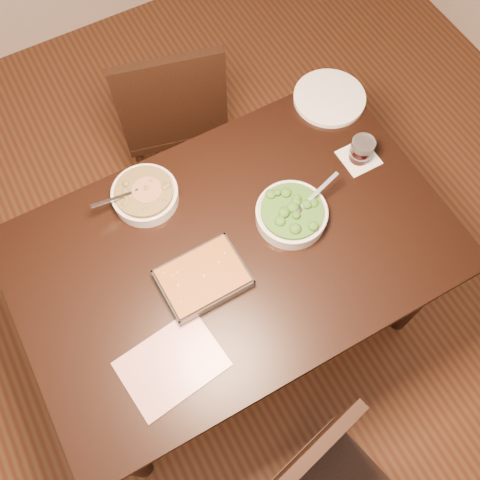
{
  "coord_description": "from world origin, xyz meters",
  "views": [
    {
      "loc": [
        -0.33,
        -0.63,
        2.32
      ],
      "look_at": [
        0.02,
        -0.0,
        0.8
      ],
      "focal_mm": 40.0,
      "sensor_mm": 36.0,
      "label": 1
    }
  ],
  "objects_px": {
    "stew_bowl": "(145,194)",
    "wine_tumbler": "(362,150)",
    "baking_dish": "(203,278)",
    "chair_far": "(172,110)",
    "dinner_plate": "(329,98)",
    "broccoli_bowl": "(292,214)",
    "table": "(234,260)"
  },
  "relations": [
    {
      "from": "stew_bowl",
      "to": "broccoli_bowl",
      "type": "bearing_deg",
      "value": -37.7
    },
    {
      "from": "baking_dish",
      "to": "chair_far",
      "type": "bearing_deg",
      "value": 71.33
    },
    {
      "from": "stew_bowl",
      "to": "dinner_plate",
      "type": "relative_size",
      "value": 0.94
    },
    {
      "from": "wine_tumbler",
      "to": "chair_far",
      "type": "relative_size",
      "value": 0.1
    },
    {
      "from": "stew_bowl",
      "to": "wine_tumbler",
      "type": "xyz_separation_m",
      "value": [
        0.72,
        -0.21,
        0.02
      ]
    },
    {
      "from": "table",
      "to": "chair_far",
      "type": "relative_size",
      "value": 1.55
    },
    {
      "from": "table",
      "to": "dinner_plate",
      "type": "height_order",
      "value": "dinner_plate"
    },
    {
      "from": "broccoli_bowl",
      "to": "stew_bowl",
      "type": "bearing_deg",
      "value": 142.3
    },
    {
      "from": "wine_tumbler",
      "to": "dinner_plate",
      "type": "relative_size",
      "value": 0.34
    },
    {
      "from": "broccoli_bowl",
      "to": "baking_dish",
      "type": "relative_size",
      "value": 1.0
    },
    {
      "from": "stew_bowl",
      "to": "baking_dish",
      "type": "xyz_separation_m",
      "value": [
        0.03,
        -0.36,
        -0.01
      ]
    },
    {
      "from": "stew_bowl",
      "to": "broccoli_bowl",
      "type": "xyz_separation_m",
      "value": [
        0.39,
        -0.3,
        0.0
      ]
    },
    {
      "from": "stew_bowl",
      "to": "dinner_plate",
      "type": "height_order",
      "value": "stew_bowl"
    },
    {
      "from": "dinner_plate",
      "to": "wine_tumbler",
      "type": "bearing_deg",
      "value": -100.74
    },
    {
      "from": "stew_bowl",
      "to": "wine_tumbler",
      "type": "distance_m",
      "value": 0.75
    },
    {
      "from": "wine_tumbler",
      "to": "chair_far",
      "type": "height_order",
      "value": "chair_far"
    },
    {
      "from": "dinner_plate",
      "to": "chair_far",
      "type": "distance_m",
      "value": 0.69
    },
    {
      "from": "chair_far",
      "to": "table",
      "type": "bearing_deg",
      "value": 94.74
    },
    {
      "from": "baking_dish",
      "to": "stew_bowl",
      "type": "bearing_deg",
      "value": 94.21
    },
    {
      "from": "broccoli_bowl",
      "to": "baking_dish",
      "type": "distance_m",
      "value": 0.36
    },
    {
      "from": "baking_dish",
      "to": "dinner_plate",
      "type": "distance_m",
      "value": 0.85
    },
    {
      "from": "table",
      "to": "stew_bowl",
      "type": "xyz_separation_m",
      "value": [
        -0.17,
        0.3,
        0.13
      ]
    },
    {
      "from": "stew_bowl",
      "to": "baking_dish",
      "type": "distance_m",
      "value": 0.36
    },
    {
      "from": "broccoli_bowl",
      "to": "chair_far",
      "type": "relative_size",
      "value": 0.3
    },
    {
      "from": "wine_tumbler",
      "to": "chair_far",
      "type": "xyz_separation_m",
      "value": [
        -0.42,
        0.7,
        -0.29
      ]
    },
    {
      "from": "stew_bowl",
      "to": "wine_tumbler",
      "type": "height_order",
      "value": "wine_tumbler"
    },
    {
      "from": "wine_tumbler",
      "to": "dinner_plate",
      "type": "xyz_separation_m",
      "value": [
        0.05,
        0.27,
        -0.04
      ]
    },
    {
      "from": "table",
      "to": "baking_dish",
      "type": "xyz_separation_m",
      "value": [
        -0.14,
        -0.05,
        0.12
      ]
    },
    {
      "from": "stew_bowl",
      "to": "baking_dish",
      "type": "height_order",
      "value": "stew_bowl"
    },
    {
      "from": "stew_bowl",
      "to": "chair_far",
      "type": "xyz_separation_m",
      "value": [
        0.3,
        0.49,
        -0.28
      ]
    },
    {
      "from": "table",
      "to": "wine_tumbler",
      "type": "bearing_deg",
      "value": 9.58
    },
    {
      "from": "wine_tumbler",
      "to": "stew_bowl",
      "type": "bearing_deg",
      "value": 163.74
    }
  ]
}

